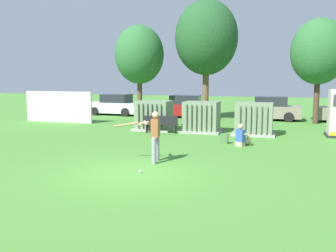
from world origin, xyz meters
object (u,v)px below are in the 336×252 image
parked_car_right_of_center (269,109)px  batter (154,134)px  park_bench (161,123)px  backpack (224,139)px  parked_car_left_of_center (184,107)px  sports_ball (140,171)px  seated_spectator (242,137)px  transformer_mid_west (201,117)px  transformer_mid_east (254,119)px  parked_car_leftmost (115,105)px  transformer_west (154,116)px

parked_car_right_of_center → batter: bearing=-102.9°
park_bench → backpack: park_bench is taller
parked_car_left_of_center → parked_car_right_of_center: same height
sports_ball → parked_car_right_of_center: parked_car_right_of_center is taller
sports_ball → parked_car_left_of_center: bearing=100.2°
batter → parked_car_left_of_center: batter is taller
seated_spectator → transformer_mid_west: bearing=125.6°
park_bench → sports_ball: park_bench is taller
seated_spectator → parked_car_left_of_center: size_ratio=0.22×
parked_car_left_of_center → parked_car_right_of_center: bearing=0.4°
batter → seated_spectator: (2.54, 3.88, -0.60)m
batter → backpack: batter is taller
transformer_mid_west → parked_car_left_of_center: 7.38m
seated_spectator → backpack: seated_spectator is taller
transformer_mid_west → batter: (-0.05, -7.37, 0.19)m
transformer_mid_west → parked_car_right_of_center: 7.59m
transformer_mid_east → seated_spectator: (-0.24, -3.32, -0.41)m
batter → parked_car_right_of_center: 14.62m
transformer_mid_east → backpack: transformer_mid_east is taller
park_bench → parked_car_right_of_center: bearing=57.0°
backpack → parked_car_leftmost: bearing=135.0°
transformer_mid_east → parked_car_right_of_center: 7.07m
park_bench → backpack: (3.63, -2.06, -0.32)m
sports_ball → batter: bearing=93.3°
parked_car_leftmost → seated_spectator: bearing=-43.9°
sports_ball → transformer_mid_east: bearing=72.7°
transformer_west → parked_car_right_of_center: same height
seated_spectator → parked_car_leftmost: (-10.85, 10.43, 0.38)m
transformer_west → parked_car_right_of_center: 9.10m
park_bench → transformer_mid_west: bearing=28.5°
transformer_west → parked_car_left_of_center: same height
park_bench → parked_car_leftmost: size_ratio=0.43×
transformer_mid_west → parked_car_left_of_center: size_ratio=0.49×
parked_car_leftmost → transformer_mid_east: bearing=-32.7°
transformer_west → batter: 7.74m
sports_ball → parked_car_leftmost: (-8.40, 15.79, 0.71)m
batter → transformer_mid_west: bearing=89.6°
sports_ball → park_bench: bearing=104.1°
sports_ball → backpack: size_ratio=0.20×
transformer_west → transformer_mid_west: bearing=1.8°
backpack → parked_car_right_of_center: (1.52, 9.98, 0.54)m
transformer_mid_west → sports_ball: (0.04, -8.85, -0.74)m
transformer_mid_east → sports_ball: size_ratio=23.33×
transformer_mid_west → sports_ball: 8.88m
transformer_mid_east → batter: 7.72m
batter → sports_ball: 1.75m
park_bench → parked_car_right_of_center: 9.45m
transformer_mid_east → park_bench: bearing=-169.4°
seated_spectator → transformer_mid_east: bearing=85.8°
transformer_west → transformer_mid_east: size_ratio=1.00×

